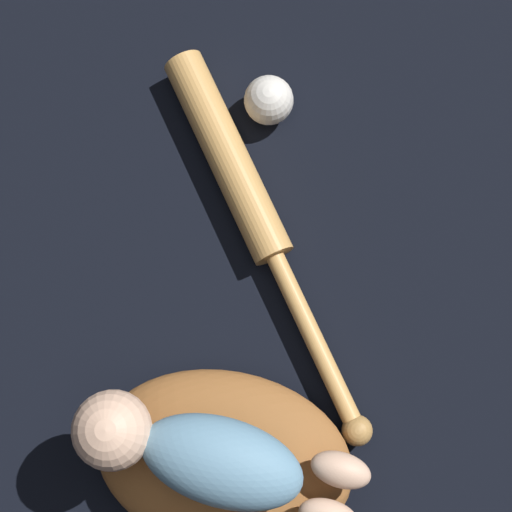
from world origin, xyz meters
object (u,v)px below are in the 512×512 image
object	(u,v)px
baseball_glove	(224,475)
baby_figure	(202,456)
baseball	(271,101)
baseball_bat	(248,196)

from	to	relation	value
baseball_glove	baby_figure	size ratio (longest dim) A/B	1.02
baby_figure	baseball	distance (m)	0.50
baby_figure	baseball	world-z (taller)	baby_figure
baseball_glove	baseball	distance (m)	0.52
baby_figure	baseball_bat	world-z (taller)	baby_figure
baseball_glove	baseball_bat	bearing A→B (deg)	-71.54
baseball_glove	baby_figure	bearing A→B (deg)	-23.96
baseball_glove	baby_figure	xyz separation A→B (m)	(0.03, -0.01, 0.09)
baseball_bat	baseball	bearing A→B (deg)	-80.36
baseball_bat	baseball	xyz separation A→B (m)	(0.02, -0.14, 0.01)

